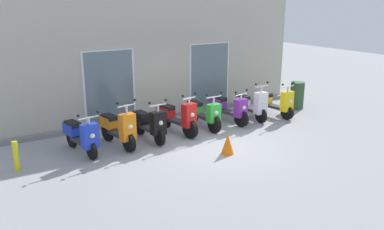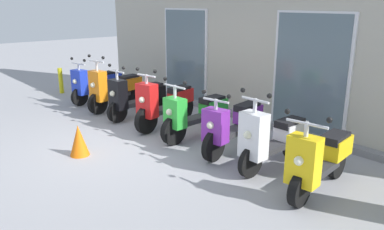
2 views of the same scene
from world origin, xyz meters
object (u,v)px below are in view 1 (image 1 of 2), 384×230
at_px(curb_bollard, 16,156).
at_px(scooter_orange, 118,128).
at_px(scooter_blue, 81,135).
at_px(traffic_cone, 228,144).
at_px(scooter_red, 177,117).
at_px(trash_bin, 297,95).
at_px(scooter_purple, 228,108).
at_px(scooter_green, 203,113).
at_px(scooter_white, 251,104).
at_px(scooter_black, 149,123).
at_px(scooter_yellow, 275,102).

bearing_deg(curb_bollard, scooter_orange, 6.25).
height_order(scooter_blue, traffic_cone, scooter_blue).
bearing_deg(scooter_red, trash_bin, 1.96).
bearing_deg(curb_bollard, scooter_purple, 4.14).
bearing_deg(scooter_green, scooter_white, -1.46).
bearing_deg(scooter_white, scooter_black, -178.49).
distance_m(scooter_yellow, curb_bollard, 7.89).
height_order(scooter_purple, traffic_cone, scooter_purple).
distance_m(scooter_green, scooter_white, 1.79).
relative_size(scooter_white, trash_bin, 1.61).
relative_size(scooter_white, traffic_cone, 2.93).
bearing_deg(traffic_cone, scooter_yellow, 29.75).
height_order(scooter_orange, scooter_yellow, scooter_orange).
xyz_separation_m(scooter_red, scooter_green, (0.90, 0.05, -0.04)).
relative_size(scooter_blue, scooter_purple, 0.95).
relative_size(scooter_black, scooter_purple, 0.96).
xyz_separation_m(scooter_blue, scooter_red, (2.77, 0.09, 0.00)).
relative_size(scooter_green, traffic_cone, 3.15).
relative_size(scooter_blue, scooter_orange, 0.97).
relative_size(scooter_red, trash_bin, 1.76).
relative_size(scooter_blue, curb_bollard, 2.18).
relative_size(scooter_orange, trash_bin, 1.66).
xyz_separation_m(scooter_blue, scooter_yellow, (6.35, -0.04, -0.02)).
distance_m(scooter_black, trash_bin, 5.80).
xyz_separation_m(scooter_blue, curb_bollard, (-1.54, -0.30, -0.13)).
bearing_deg(scooter_red, scooter_purple, 1.86).
height_order(scooter_blue, curb_bollard, scooter_blue).
bearing_deg(scooter_black, scooter_green, 4.42).
bearing_deg(scooter_blue, scooter_white, 0.99).
distance_m(scooter_black, scooter_purple, 2.76).
bearing_deg(scooter_purple, traffic_cone, -126.65).
bearing_deg(scooter_purple, scooter_red, -178.14).
relative_size(scooter_green, trash_bin, 1.74).
height_order(scooter_orange, scooter_green, scooter_orange).
bearing_deg(scooter_blue, traffic_cone, -31.77).
bearing_deg(trash_bin, scooter_red, -178.04).
height_order(scooter_black, scooter_green, scooter_black).
relative_size(scooter_white, scooter_yellow, 0.98).
xyz_separation_m(scooter_white, scooter_yellow, (0.89, -0.13, -0.03)).
height_order(scooter_blue, scooter_green, scooter_green).
distance_m(scooter_black, scooter_white, 3.61).
distance_m(scooter_yellow, trash_bin, 1.34).
bearing_deg(scooter_yellow, curb_bollard, -178.12).
xyz_separation_m(scooter_purple, scooter_white, (0.85, -0.05, 0.02)).
distance_m(scooter_red, trash_bin, 4.89).
bearing_deg(scooter_white, scooter_green, 178.54).
relative_size(scooter_black, scooter_yellow, 0.99).
relative_size(scooter_black, scooter_green, 0.94).
bearing_deg(scooter_black, trash_bin, 2.53).
xyz_separation_m(scooter_black, traffic_cone, (1.22, -1.91, -0.21)).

